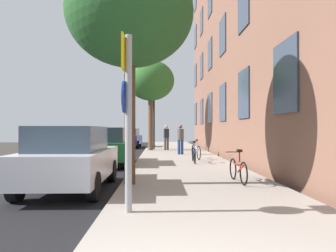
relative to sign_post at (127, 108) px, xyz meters
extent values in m
plane|color=#332D28|center=(-1.85, 11.73, -1.93)|extent=(41.80, 41.80, 0.00)
cube|color=black|center=(-3.95, 11.73, -1.93)|extent=(7.00, 38.00, 0.01)
cube|color=#9E9389|center=(1.65, 11.73, -1.87)|extent=(4.20, 38.00, 0.12)
cube|color=brown|center=(4.25, 11.23, 5.76)|extent=(0.50, 27.00, 15.39)
cube|color=#2D3847|center=(3.97, 2.89, 1.05)|extent=(0.06, 1.60, 1.97)
cube|color=#2D3847|center=(3.97, 7.06, 1.05)|extent=(0.06, 1.60, 1.97)
cube|color=#2D3847|center=(3.97, 11.23, 1.05)|extent=(0.06, 1.60, 1.97)
cube|color=#2D3847|center=(3.97, 15.39, 1.05)|extent=(0.06, 1.60, 1.97)
cube|color=#2D3847|center=(3.97, 19.56, 1.05)|extent=(0.06, 1.60, 1.97)
cube|color=#2D3847|center=(3.97, 23.73, 1.05)|extent=(0.06, 1.60, 1.97)
cube|color=#2D3847|center=(3.97, 7.06, 4.64)|extent=(0.06, 1.60, 1.97)
cube|color=#2D3847|center=(3.97, 11.23, 4.64)|extent=(0.06, 1.60, 1.97)
cube|color=#2D3847|center=(3.97, 15.39, 4.64)|extent=(0.06, 1.60, 1.97)
cube|color=#2D3847|center=(3.97, 19.56, 4.64)|extent=(0.06, 1.60, 1.97)
cube|color=#2D3847|center=(3.97, 23.73, 4.64)|extent=(0.06, 1.60, 1.97)
cube|color=#2D3847|center=(3.97, 15.39, 8.24)|extent=(0.06, 1.60, 1.97)
cube|color=#2D3847|center=(3.97, 19.56, 8.24)|extent=(0.06, 1.60, 1.97)
cube|color=#2D3847|center=(3.97, 23.73, 8.24)|extent=(0.06, 1.60, 1.97)
cylinder|color=gray|center=(0.02, 0.00, -0.27)|extent=(0.12, 0.12, 3.09)
cube|color=yellow|center=(-0.06, 0.00, 0.94)|extent=(0.03, 0.60, 0.60)
cylinder|color=#14339E|center=(-0.06, 0.00, 0.19)|extent=(0.03, 0.56, 0.56)
cylinder|color=black|center=(0.20, 17.26, 0.07)|extent=(0.12, 0.12, 3.77)
cube|color=black|center=(0.02, 17.26, 1.51)|extent=(0.20, 0.24, 0.80)
sphere|color=#4B0707|center=(-0.09, 17.26, 1.77)|extent=(0.16, 0.16, 0.16)
sphere|color=orange|center=(-0.09, 17.26, 1.51)|extent=(0.16, 0.16, 0.16)
sphere|color=#083E11|center=(-0.09, 17.26, 1.25)|extent=(0.16, 0.16, 0.16)
cylinder|color=#4C3823|center=(-0.21, 2.84, -0.05)|extent=(0.29, 0.29, 3.52)
ellipsoid|color=#235123|center=(-0.21, 2.84, 2.72)|extent=(3.38, 3.38, 2.87)
cylinder|color=brown|center=(-0.02, 16.24, 0.11)|extent=(0.34, 0.34, 3.84)
ellipsoid|color=#2D6628|center=(-0.02, 16.24, 3.01)|extent=(3.27, 3.27, 2.78)
torus|color=black|center=(2.68, 3.50, -1.51)|extent=(0.07, 0.61, 0.61)
torus|color=black|center=(2.73, 2.52, -1.51)|extent=(0.07, 0.61, 0.61)
cylinder|color=#B21E1E|center=(2.71, 3.01, -1.34)|extent=(0.08, 0.83, 0.04)
cylinder|color=#B21E1E|center=(2.72, 2.77, -1.42)|extent=(0.07, 0.50, 0.27)
cylinder|color=#B21E1E|center=(2.71, 2.86, -1.11)|extent=(0.04, 0.04, 0.28)
cube|color=black|center=(2.71, 2.86, -0.95)|extent=(0.10, 0.24, 0.06)
cylinder|color=#4C4C4C|center=(2.68, 3.50, -1.03)|extent=(0.42, 0.05, 0.03)
torus|color=black|center=(2.09, 8.66, -1.49)|extent=(0.06, 0.65, 0.65)
torus|color=black|center=(2.05, 7.56, -1.49)|extent=(0.06, 0.65, 0.65)
cylinder|color=#194C99|center=(2.07, 8.11, -1.31)|extent=(0.08, 0.93, 0.04)
cylinder|color=#194C99|center=(2.06, 7.83, -1.39)|extent=(0.06, 0.56, 0.30)
cylinder|color=#194C99|center=(2.06, 7.94, -1.07)|extent=(0.04, 0.04, 0.28)
cube|color=black|center=(2.06, 7.94, -0.91)|extent=(0.10, 0.24, 0.06)
cylinder|color=#4C4C4C|center=(2.09, 8.66, -0.99)|extent=(0.42, 0.04, 0.03)
torus|color=black|center=(2.29, 10.30, -1.48)|extent=(0.13, 0.66, 0.66)
torus|color=black|center=(2.43, 9.29, -1.48)|extent=(0.13, 0.66, 0.66)
cylinder|color=#99999E|center=(2.36, 9.79, -1.30)|extent=(0.16, 0.86, 0.04)
cylinder|color=#99999E|center=(2.40, 9.54, -1.39)|extent=(0.12, 0.52, 0.28)
cylinder|color=#99999E|center=(2.38, 9.64, -1.06)|extent=(0.04, 0.04, 0.28)
cube|color=black|center=(2.38, 9.64, -0.90)|extent=(0.10, 0.24, 0.06)
cylinder|color=#4C4C4C|center=(2.29, 10.30, -0.98)|extent=(0.42, 0.09, 0.03)
cylinder|color=navy|center=(1.70, 12.53, -1.40)|extent=(0.16, 0.16, 0.83)
cylinder|color=navy|center=(1.89, 12.53, -1.40)|extent=(0.16, 0.16, 0.83)
cylinder|color=#4C4742|center=(1.79, 12.53, -0.67)|extent=(0.54, 0.54, 0.63)
sphere|color=brown|center=(1.79, 12.53, -0.22)|extent=(0.23, 0.23, 0.23)
cylinder|color=#4C4742|center=(0.98, 16.57, -1.39)|extent=(0.16, 0.16, 0.85)
cylinder|color=#4C4742|center=(1.17, 16.57, -1.39)|extent=(0.16, 0.16, 0.85)
cylinder|color=#26262D|center=(1.07, 16.57, -0.65)|extent=(0.50, 0.50, 0.64)
sphere|color=tan|center=(1.07, 16.57, -0.19)|extent=(0.23, 0.23, 0.23)
cube|color=silver|center=(-1.67, 2.58, -1.25)|extent=(1.83, 3.99, 0.70)
cube|color=#384756|center=(-1.67, 2.38, -0.60)|extent=(1.53, 2.24, 0.60)
cylinder|color=black|center=(-2.49, 3.85, -1.60)|extent=(0.22, 0.64, 0.64)
cylinder|color=black|center=(-0.85, 3.85, -1.60)|extent=(0.22, 0.64, 0.64)
cylinder|color=black|center=(-2.49, 1.31, -1.60)|extent=(0.22, 0.64, 0.64)
cylinder|color=black|center=(-0.85, 1.31, -1.60)|extent=(0.22, 0.64, 0.64)
cube|color=#19662D|center=(-1.60, 8.08, -1.25)|extent=(1.81, 4.03, 0.70)
cube|color=#2D3847|center=(-1.60, 7.88, -0.60)|extent=(1.50, 2.27, 0.60)
cylinder|color=black|center=(-2.39, 9.36, -1.60)|extent=(0.22, 0.64, 0.64)
cylinder|color=black|center=(-0.82, 9.36, -1.60)|extent=(0.22, 0.64, 0.64)
cylinder|color=black|center=(-2.39, 6.80, -1.60)|extent=(0.22, 0.64, 0.64)
cylinder|color=black|center=(-0.82, 6.80, -1.60)|extent=(0.22, 0.64, 0.64)
cube|color=navy|center=(-1.98, 21.00, -1.25)|extent=(2.05, 4.39, 0.70)
cube|color=#384756|center=(-1.98, 20.78, -0.60)|extent=(1.66, 2.48, 0.60)
cylinder|color=black|center=(-2.83, 22.37, -1.60)|extent=(0.22, 0.64, 0.64)
cylinder|color=black|center=(-1.14, 22.37, -1.60)|extent=(0.22, 0.64, 0.64)
cylinder|color=black|center=(-2.83, 19.62, -1.60)|extent=(0.22, 0.64, 0.64)
cylinder|color=black|center=(-1.14, 19.62, -1.60)|extent=(0.22, 0.64, 0.64)
camera|label=1|loc=(0.56, -5.49, -0.38)|focal=33.63mm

